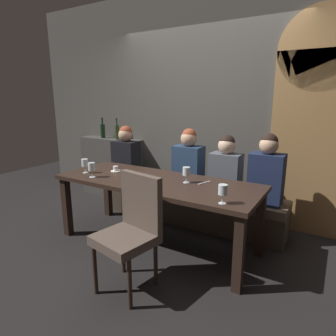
% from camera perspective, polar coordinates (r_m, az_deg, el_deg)
% --- Properties ---
extents(ground, '(9.00, 9.00, 0.00)m').
position_cam_1_polar(ground, '(3.39, -2.15, -14.45)').
color(ground, black).
extents(back_wall_tiled, '(6.00, 0.12, 3.00)m').
position_cam_1_polar(back_wall_tiled, '(4.07, 7.26, 12.19)').
color(back_wall_tiled, '#4C4944').
rests_on(back_wall_tiled, ground).
extents(arched_door, '(0.90, 0.05, 2.55)m').
position_cam_1_polar(arched_door, '(3.67, 26.60, 8.61)').
color(arched_door, olive).
rests_on(arched_door, ground).
extents(back_counter, '(1.10, 0.28, 0.95)m').
position_cam_1_polar(back_counter, '(4.90, -10.83, 0.18)').
color(back_counter, '#413E3A').
rests_on(back_counter, ground).
extents(dining_table, '(2.20, 0.84, 0.74)m').
position_cam_1_polar(dining_table, '(3.14, -2.25, -3.89)').
color(dining_table, black).
rests_on(dining_table, ground).
extents(banquette_bench, '(2.50, 0.44, 0.45)m').
position_cam_1_polar(banquette_bench, '(3.85, 3.54, -7.19)').
color(banquette_bench, '#40352A').
rests_on(banquette_bench, ground).
extents(chair_near_side, '(0.52, 0.52, 0.98)m').
position_cam_1_polar(chair_near_side, '(2.50, -7.04, -11.01)').
color(chair_near_side, '#302119').
rests_on(chair_near_side, ground).
extents(diner_redhead, '(0.36, 0.24, 0.76)m').
position_cam_1_polar(diner_redhead, '(4.22, -8.18, 2.75)').
color(diner_redhead, black).
rests_on(diner_redhead, banquette_bench).
extents(diner_bearded, '(0.36, 0.24, 0.77)m').
position_cam_1_polar(diner_bearded, '(3.70, 4.00, 1.41)').
color(diner_bearded, navy).
rests_on(diner_bearded, banquette_bench).
extents(diner_far_end, '(0.36, 0.24, 0.73)m').
position_cam_1_polar(diner_far_end, '(3.51, 11.19, 0.14)').
color(diner_far_end, '#4C515B').
rests_on(diner_far_end, banquette_bench).
extents(diner_near_end, '(0.36, 0.24, 0.78)m').
position_cam_1_polar(diner_near_end, '(3.35, 18.70, -0.57)').
color(diner_near_end, '#192342').
rests_on(diner_near_end, banquette_bench).
extents(wine_bottle_dark_red, '(0.08, 0.08, 0.33)m').
position_cam_1_polar(wine_bottle_dark_red, '(4.89, -12.62, 7.16)').
color(wine_bottle_dark_red, black).
rests_on(wine_bottle_dark_red, back_counter).
extents(wine_bottle_pale_label, '(0.08, 0.08, 0.33)m').
position_cam_1_polar(wine_bottle_pale_label, '(4.69, -9.94, 7.02)').
color(wine_bottle_pale_label, '#384728').
rests_on(wine_bottle_pale_label, back_counter).
extents(wine_glass_end_left, '(0.08, 0.08, 0.16)m').
position_cam_1_polar(wine_glass_end_left, '(3.51, -15.91, 0.88)').
color(wine_glass_end_left, silver).
rests_on(wine_glass_end_left, dining_table).
extents(wine_glass_center_front, '(0.08, 0.08, 0.16)m').
position_cam_1_polar(wine_glass_center_front, '(3.29, -14.68, 0.20)').
color(wine_glass_center_front, silver).
rests_on(wine_glass_center_front, dining_table).
extents(wine_glass_center_back, '(0.08, 0.08, 0.16)m').
position_cam_1_polar(wine_glass_center_back, '(2.99, 3.60, -0.80)').
color(wine_glass_center_back, silver).
rests_on(wine_glass_center_back, dining_table).
extents(wine_glass_far_left, '(0.08, 0.08, 0.16)m').
position_cam_1_polar(wine_glass_far_left, '(2.44, 10.65, -4.27)').
color(wine_glass_far_left, silver).
rests_on(wine_glass_far_left, dining_table).
extents(espresso_cup, '(0.12, 0.12, 0.06)m').
position_cam_1_polar(espresso_cup, '(3.52, -10.15, -0.24)').
color(espresso_cup, white).
rests_on(espresso_cup, dining_table).
extents(fork_on_table, '(0.07, 0.17, 0.01)m').
position_cam_1_polar(fork_on_table, '(3.03, 7.10, -2.86)').
color(fork_on_table, silver).
rests_on(fork_on_table, dining_table).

